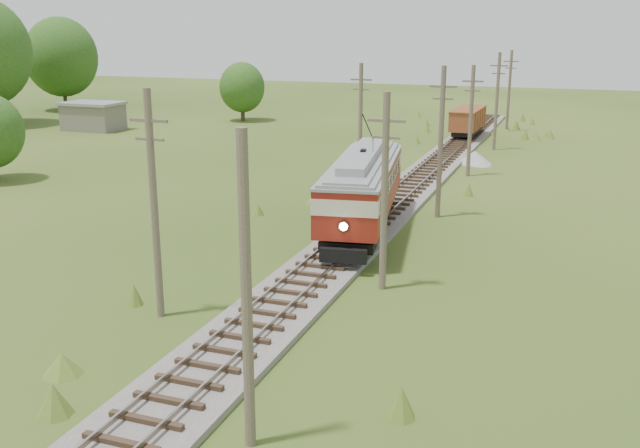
% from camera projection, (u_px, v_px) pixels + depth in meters
% --- Properties ---
extents(railbed_main, '(3.60, 96.00, 0.57)m').
position_uv_depth(railbed_main, '(398.00, 199.00, 46.95)').
color(railbed_main, '#605B54').
rests_on(railbed_main, ground).
extents(streetcar, '(5.31, 13.74, 6.21)m').
position_uv_depth(streetcar, '(363.00, 185.00, 38.81)').
color(streetcar, black).
rests_on(streetcar, ground).
extents(gondola, '(2.68, 7.74, 2.55)m').
position_uv_depth(gondola, '(468.00, 120.00, 72.50)').
color(gondola, black).
rests_on(gondola, ground).
extents(gravel_pile, '(2.96, 3.13, 1.07)m').
position_uv_depth(gravel_pile, '(476.00, 158.00, 59.73)').
color(gravel_pile, gray).
rests_on(gravel_pile, ground).
extents(utility_pole_r_1, '(0.30, 0.30, 8.80)m').
position_uv_depth(utility_pole_r_1, '(246.00, 296.00, 18.56)').
color(utility_pole_r_1, brown).
rests_on(utility_pole_r_1, ground).
extents(utility_pole_r_2, '(1.60, 0.30, 8.60)m').
position_uv_depth(utility_pole_r_2, '(385.00, 191.00, 30.25)').
color(utility_pole_r_2, brown).
rests_on(utility_pole_r_2, ground).
extents(utility_pole_r_3, '(1.60, 0.30, 9.00)m').
position_uv_depth(utility_pole_r_3, '(441.00, 141.00, 41.98)').
color(utility_pole_r_3, brown).
rests_on(utility_pole_r_3, ground).
extents(utility_pole_r_4, '(1.60, 0.30, 8.40)m').
position_uv_depth(utility_pole_r_4, '(471.00, 120.00, 53.89)').
color(utility_pole_r_4, brown).
rests_on(utility_pole_r_4, ground).
extents(utility_pole_r_5, '(1.60, 0.30, 8.90)m').
position_uv_depth(utility_pole_r_5, '(497.00, 100.00, 65.44)').
color(utility_pole_r_5, brown).
rests_on(utility_pole_r_5, ground).
extents(utility_pole_r_6, '(1.60, 0.30, 8.70)m').
position_uv_depth(utility_pole_r_6, '(509.00, 90.00, 77.29)').
color(utility_pole_r_6, brown).
rests_on(utility_pole_r_6, ground).
extents(utility_pole_l_a, '(1.60, 0.30, 9.00)m').
position_uv_depth(utility_pole_l_a, '(154.00, 204.00, 27.25)').
color(utility_pole_l_a, brown).
rests_on(utility_pole_l_a, ground).
extents(utility_pole_l_b, '(1.60, 0.30, 8.60)m').
position_uv_depth(utility_pole_l_b, '(360.00, 121.00, 52.73)').
color(utility_pole_l_b, brown).
rests_on(utility_pole_l_b, ground).
extents(tree_left_5, '(9.66, 9.66, 12.44)m').
position_uv_depth(tree_left_5, '(61.00, 57.00, 96.22)').
color(tree_left_5, '#38281C').
rests_on(tree_left_5, ground).
extents(tree_mid_a, '(5.46, 5.46, 7.03)m').
position_uv_depth(tree_mid_a, '(242.00, 87.00, 85.96)').
color(tree_mid_a, '#38281C').
rests_on(tree_mid_a, ground).
extents(shed, '(6.40, 4.40, 3.10)m').
position_uv_depth(shed, '(93.00, 116.00, 78.84)').
color(shed, slate).
rests_on(shed, ground).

